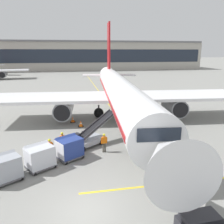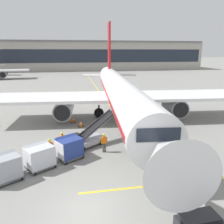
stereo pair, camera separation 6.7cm
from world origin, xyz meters
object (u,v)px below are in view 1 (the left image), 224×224
at_px(baggage_cart_lead, 69,147).
at_px(ground_crew_by_loader, 62,140).
at_px(belt_loader, 89,137).
at_px(ground_crew_wingwalker, 50,147).
at_px(parked_airplane, 120,93).
at_px(ground_crew_by_carts, 67,143).
at_px(safety_cone_wingtip, 81,124).
at_px(ground_crew_marshaller, 104,142).
at_px(safety_cone_engine_keepout, 73,120).
at_px(baggage_cart_third, 5,167).
at_px(baggage_cart_second, 40,156).

xyz_separation_m(baggage_cart_lead, ground_crew_by_loader, (-0.58, 1.72, -0.00)).
xyz_separation_m(belt_loader, ground_crew_wingwalker, (-3.42, -2.15, 0.15)).
distance_m(parked_airplane, baggage_cart_lead, 12.68).
relative_size(parked_airplane, ground_crew_by_loader, 24.00).
bearing_deg(parked_airplane, ground_crew_by_loader, -129.15).
relative_size(ground_crew_by_carts, safety_cone_wingtip, 2.43).
bearing_deg(ground_crew_by_carts, safety_cone_wingtip, 78.09).
height_order(parked_airplane, safety_cone_wingtip, parked_airplane).
height_order(ground_crew_by_carts, safety_cone_wingtip, ground_crew_by_carts).
bearing_deg(ground_crew_marshaller, safety_cone_engine_keepout, 105.51).
bearing_deg(baggage_cart_third, ground_crew_by_loader, 48.96).
bearing_deg(safety_cone_wingtip, belt_loader, -84.98).
height_order(belt_loader, ground_crew_marshaller, belt_loader).
bearing_deg(ground_crew_by_loader, belt_loader, 16.83).
xyz_separation_m(baggage_cart_third, ground_crew_by_carts, (4.18, 3.61, -0.00)).
height_order(baggage_cart_third, ground_crew_marshaller, baggage_cart_third).
bearing_deg(safety_cone_wingtip, ground_crew_marshaller, -77.21).
height_order(baggage_cart_second, ground_crew_marshaller, baggage_cart_second).
height_order(ground_crew_by_loader, ground_crew_wingwalker, same).
distance_m(baggage_cart_second, safety_cone_wingtip, 10.13).
bearing_deg(baggage_cart_lead, baggage_cart_third, -149.00).
distance_m(baggage_cart_second, ground_crew_by_carts, 3.04).
distance_m(belt_loader, baggage_cart_lead, 3.08).
relative_size(parked_airplane, baggage_cart_third, 15.34).
relative_size(ground_crew_by_loader, ground_crew_marshaller, 1.00).
xyz_separation_m(belt_loader, ground_crew_marshaller, (1.20, -1.75, 0.15)).
height_order(baggage_cart_lead, baggage_cart_second, same).
xyz_separation_m(parked_airplane, ground_crew_by_carts, (-6.77, -9.55, -2.48)).
bearing_deg(baggage_cart_third, ground_crew_by_carts, 40.78).
distance_m(baggage_cart_third, ground_crew_by_loader, 5.75).
distance_m(baggage_cart_lead, ground_crew_by_carts, 1.01).
bearing_deg(baggage_cart_third, ground_crew_marshaller, 24.15).
xyz_separation_m(belt_loader, ground_crew_by_loader, (-2.43, -0.74, 0.15)).
distance_m(ground_crew_by_loader, safety_cone_wingtip, 6.79).
height_order(baggage_cart_second, ground_crew_by_carts, baggage_cart_second).
xyz_separation_m(baggage_cart_second, ground_crew_wingwalker, (0.64, 1.57, -0.00)).
bearing_deg(ground_crew_wingwalker, safety_cone_wingtip, 69.73).
bearing_deg(safety_cone_wingtip, ground_crew_wingwalker, -110.27).
distance_m(safety_cone_engine_keepout, safety_cone_wingtip, 2.13).
relative_size(belt_loader, ground_crew_by_carts, 2.89).
relative_size(belt_loader, ground_crew_wingwalker, 2.89).
xyz_separation_m(parked_airplane, safety_cone_wingtip, (-5.25, -2.34, -3.13)).
bearing_deg(parked_airplane, belt_loader, -120.44).
distance_m(belt_loader, safety_cone_engine_keepout, 7.81).
bearing_deg(ground_crew_wingwalker, ground_crew_by_loader, 55.12).
xyz_separation_m(parked_airplane, safety_cone_engine_keepout, (-6.17, -0.42, -3.13)).
distance_m(baggage_cart_second, safety_cone_engine_keepout, 11.71).
xyz_separation_m(parked_airplane, baggage_cart_second, (-8.81, -11.81, -2.48)).
bearing_deg(safety_cone_wingtip, baggage_cart_lead, -99.33).
bearing_deg(ground_crew_by_carts, ground_crew_marshaller, -5.12).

